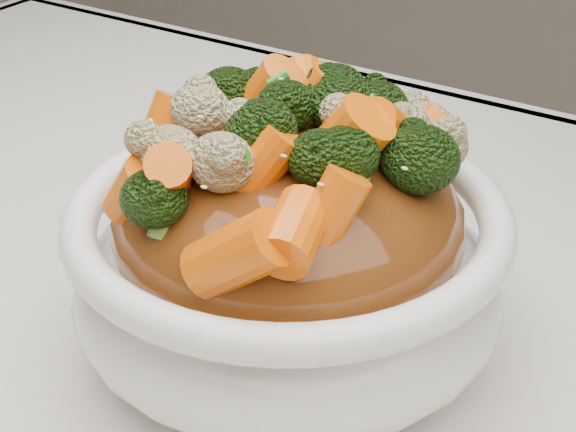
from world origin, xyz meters
The scene contains 8 objects.
tablecloth centered at (0.00, 0.00, 0.73)m, with size 1.20×0.80×0.04m, color silver.
bowl centered at (0.01, 0.02, 0.80)m, with size 0.23×0.23×0.09m, color white, non-canonical shape.
sauce_base centered at (0.01, 0.02, 0.83)m, with size 0.18×0.18×0.10m, color #653211.
carrots centered at (0.01, 0.02, 0.89)m, with size 0.18×0.18×0.05m, color orange, non-canonical shape.
broccoli centered at (0.01, 0.02, 0.89)m, with size 0.18×0.18×0.05m, color black, non-canonical shape.
cauliflower centered at (0.01, 0.02, 0.89)m, with size 0.18×0.18×0.04m, color #CBBF8B, non-canonical shape.
scallions centered at (0.01, 0.02, 0.89)m, with size 0.14×0.14×0.02m, color #257F1D, non-canonical shape.
sesame_seeds centered at (0.01, 0.02, 0.89)m, with size 0.16×0.16×0.01m, color beige, non-canonical shape.
Camera 1 is at (0.22, -0.31, 1.06)m, focal length 55.00 mm.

